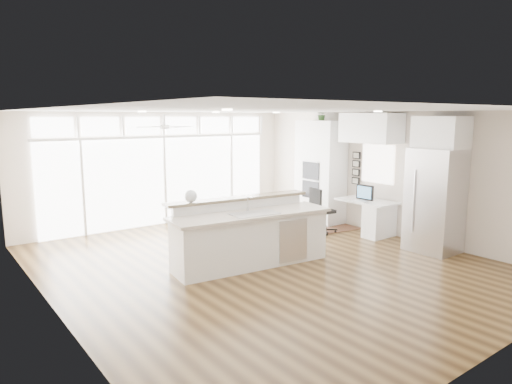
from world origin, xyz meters
TOP-DOWN VIEW (x-y plane):
  - floor at (0.00, 0.00)m, footprint 7.00×8.00m
  - ceiling at (0.00, 0.00)m, footprint 7.00×8.00m
  - wall_back at (0.00, 4.00)m, footprint 7.00×0.04m
  - wall_front at (0.00, -4.00)m, footprint 7.00×0.04m
  - wall_left at (-3.50, 0.00)m, footprint 0.04×8.00m
  - wall_right at (3.50, 0.00)m, footprint 0.04×8.00m
  - glass_wall at (0.00, 3.94)m, footprint 5.80×0.06m
  - transom_row at (0.00, 3.94)m, footprint 5.90×0.06m
  - desk_window at (3.46, 0.30)m, footprint 0.04×0.85m
  - ceiling_fan at (-0.50, 2.80)m, footprint 1.16×1.16m
  - recessed_lights at (0.00, 0.20)m, footprint 3.40×3.00m
  - oven_cabinet at (3.17, 1.80)m, footprint 0.64×1.20m
  - desk_nook at (3.13, 0.30)m, footprint 0.72×1.30m
  - upper_cabinets at (3.17, 0.30)m, footprint 0.64×1.30m
  - refrigerator at (3.11, -1.35)m, footprint 0.76×0.90m
  - fridge_cabinet at (3.17, -1.35)m, footprint 0.64×0.90m
  - framed_photos at (3.46, 0.92)m, footprint 0.06×0.22m
  - kitchen_island at (-0.23, 0.09)m, footprint 3.01×1.43m
  - rug at (2.95, 1.04)m, footprint 1.06×0.83m
  - office_chair at (2.42, 0.96)m, footprint 0.58×0.55m
  - fishbowl at (-1.12, 0.60)m, footprint 0.23×0.23m
  - monitor at (3.05, 0.30)m, footprint 0.08×0.45m
  - keyboard at (2.88, 0.30)m, footprint 0.15×0.36m
  - potted_plant at (3.17, 1.80)m, footprint 0.29×0.32m

SIDE VIEW (x-z plane):
  - floor at x=0.00m, z-range -0.02..0.00m
  - rug at x=2.95m, z-range 0.00..0.01m
  - desk_nook at x=3.13m, z-range 0.00..0.76m
  - office_chair at x=2.42m, z-range 0.00..1.01m
  - kitchen_island at x=-0.23m, z-range 0.00..1.15m
  - keyboard at x=2.88m, z-range 0.76..0.78m
  - monitor at x=3.05m, z-range 0.76..1.13m
  - refrigerator at x=3.11m, z-range 0.00..2.00m
  - glass_wall at x=0.00m, z-range 0.01..2.09m
  - oven_cabinet at x=3.17m, z-range 0.00..2.50m
  - fishbowl at x=-1.12m, z-range 1.15..1.37m
  - wall_back at x=0.00m, z-range 0.00..2.70m
  - wall_front at x=0.00m, z-range 0.00..2.70m
  - wall_left at x=-3.50m, z-range 0.00..2.70m
  - wall_right at x=3.50m, z-range 0.00..2.70m
  - framed_photos at x=3.46m, z-range 1.00..1.80m
  - desk_window at x=3.46m, z-range 1.12..1.98m
  - fridge_cabinet at x=3.17m, z-range 2.00..2.60m
  - upper_cabinets at x=3.17m, z-range 2.03..2.67m
  - transom_row at x=0.00m, z-range 2.18..2.58m
  - ceiling_fan at x=-0.50m, z-range 2.32..2.64m
  - potted_plant at x=3.17m, z-range 2.50..2.74m
  - recessed_lights at x=0.00m, z-range 2.67..2.69m
  - ceiling at x=0.00m, z-range 2.69..2.71m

